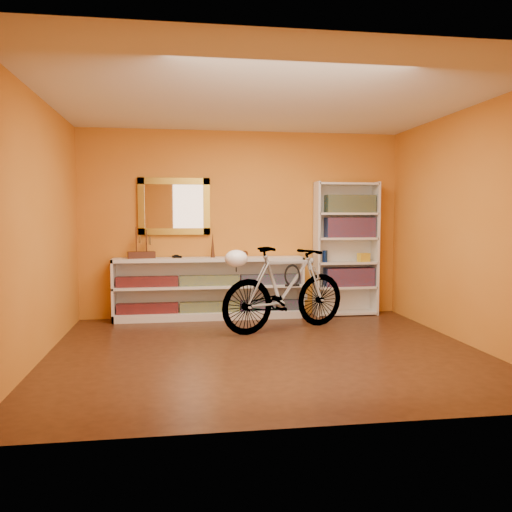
{
  "coord_description": "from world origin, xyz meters",
  "views": [
    {
      "loc": [
        -0.9,
        -5.31,
        1.42
      ],
      "look_at": [
        0.0,
        0.7,
        0.95
      ],
      "focal_mm": 36.55,
      "sensor_mm": 36.0,
      "label": 1
    }
  ],
  "objects": [
    {
      "name": "helmet",
      "position": [
        -0.23,
        0.7,
        0.92
      ],
      "size": [
        0.27,
        0.26,
        0.2
      ],
      "primitive_type": "ellipsoid",
      "color": "white",
      "rests_on": "bicycle"
    },
    {
      "name": "bookcase",
      "position": [
        1.47,
        1.84,
        0.95
      ],
      "size": [
        0.9,
        0.3,
        1.9
      ],
      "primitive_type": null,
      "color": "silver",
      "rests_on": "floor"
    },
    {
      "name": "travel_mug",
      "position": [
        1.16,
        1.82,
        0.85
      ],
      "size": [
        0.07,
        0.07,
        0.17
      ],
      "primitive_type": "cylinder",
      "color": "navy",
      "rests_on": "bookcase"
    },
    {
      "name": "console_unit",
      "position": [
        -0.48,
        1.81,
        0.42
      ],
      "size": [
        2.6,
        0.35,
        0.85
      ],
      "primitive_type": null,
      "color": "silver",
      "rests_on": "floor"
    },
    {
      "name": "decorative_orb",
      "position": [
        0.01,
        1.81,
        0.89
      ],
      "size": [
        0.09,
        0.09,
        0.09
      ],
      "primitive_type": "sphere",
      "color": "#532F1C",
      "rests_on": "console_unit"
    },
    {
      "name": "bicycle",
      "position": [
        0.4,
        0.95,
        0.52
      ],
      "size": [
        1.08,
        1.83,
        1.05
      ],
      "primitive_type": "imported",
      "rotation": [
        0.0,
        0.0,
        1.94
      ],
      "color": "silver",
      "rests_on": "floor"
    },
    {
      "name": "book_row_a",
      "position": [
        1.52,
        1.84,
        0.55
      ],
      "size": [
        0.7,
        0.22,
        0.26
      ],
      "primitive_type": "cube",
      "color": "maroon",
      "rests_on": "bookcase"
    },
    {
      "name": "right_wall",
      "position": [
        2.25,
        0.0,
        1.3
      ],
      "size": [
        0.01,
        4.0,
        2.6
      ],
      "primitive_type": "cube",
      "color": "orange",
      "rests_on": "ground"
    },
    {
      "name": "floor",
      "position": [
        0.0,
        0.0,
        -0.01
      ],
      "size": [
        4.5,
        4.0,
        0.01
      ],
      "primitive_type": "cube",
      "color": "#32190E",
      "rests_on": "ground"
    },
    {
      "name": "model_ship",
      "position": [
        -1.39,
        1.81,
        1.06
      ],
      "size": [
        0.38,
        0.2,
        0.43
      ],
      "primitive_type": null,
      "rotation": [
        0.0,
        0.0,
        0.2
      ],
      "color": "#391A10",
      "rests_on": "console_unit"
    },
    {
      "name": "gilt_mirror",
      "position": [
        -0.95,
        1.97,
        1.55
      ],
      "size": [
        0.98,
        0.06,
        0.78
      ],
      "primitive_type": "cube",
      "color": "olive",
      "rests_on": "back_wall"
    },
    {
      "name": "ceiling",
      "position": [
        0.0,
        0.0,
        2.6
      ],
      "size": [
        4.5,
        4.0,
        0.01
      ],
      "primitive_type": "cube",
      "color": "silver",
      "rests_on": "ground"
    },
    {
      "name": "book_row_b",
      "position": [
        1.52,
        1.84,
        1.25
      ],
      "size": [
        0.7,
        0.22,
        0.28
      ],
      "primitive_type": "cube",
      "color": "maroon",
      "rests_on": "bookcase"
    },
    {
      "name": "wall_socket",
      "position": [
        0.9,
        1.99,
        0.25
      ],
      "size": [
        0.09,
        0.02,
        0.09
      ],
      "primitive_type": "cube",
      "color": "silver",
      "rests_on": "back_wall"
    },
    {
      "name": "bronze_ornament",
      "position": [
        -0.43,
        1.81,
        1.02
      ],
      "size": [
        0.06,
        0.06,
        0.34
      ],
      "primitive_type": "cone",
      "color": "#532F1C",
      "rests_on": "console_unit"
    },
    {
      "name": "cd_row_upper",
      "position": [
        -0.48,
        1.79,
        0.54
      ],
      "size": [
        2.5,
        0.13,
        0.14
      ],
      "primitive_type": "cube",
      "color": "navy",
      "rests_on": "console_unit"
    },
    {
      "name": "back_wall",
      "position": [
        0.0,
        2.0,
        1.3
      ],
      "size": [
        4.5,
        0.01,
        2.6
      ],
      "primitive_type": "cube",
      "color": "orange",
      "rests_on": "ground"
    },
    {
      "name": "book_row_c",
      "position": [
        1.52,
        1.84,
        1.59
      ],
      "size": [
        0.7,
        0.22,
        0.25
      ],
      "primitive_type": "cube",
      "color": "#194859",
      "rests_on": "bookcase"
    },
    {
      "name": "yellow_bag",
      "position": [
        1.72,
        1.8,
        0.83
      ],
      "size": [
        0.18,
        0.14,
        0.12
      ],
      "primitive_type": "cube",
      "rotation": [
        0.0,
        0.0,
        0.27
      ],
      "color": "gold",
      "rests_on": "bookcase"
    },
    {
      "name": "red_tin",
      "position": [
        1.27,
        1.87,
        1.55
      ],
      "size": [
        0.14,
        0.14,
        0.18
      ],
      "primitive_type": "cube",
      "rotation": [
        0.0,
        0.0,
        -0.05
      ],
      "color": "maroon",
      "rests_on": "bookcase"
    },
    {
      "name": "u_lock",
      "position": [
        0.5,
        0.98,
        0.68
      ],
      "size": [
        0.2,
        0.02,
        0.2
      ],
      "primitive_type": "torus",
      "rotation": [
        1.57,
        0.0,
        0.0
      ],
      "color": "black",
      "rests_on": "bicycle"
    },
    {
      "name": "toy_car",
      "position": [
        -0.92,
        1.81,
        0.85
      ],
      "size": [
        0.0,
        0.0,
        0.0
      ],
      "primitive_type": "imported",
      "rotation": [
        0.0,
        0.0,
        1.5
      ],
      "color": "black",
      "rests_on": "console_unit"
    },
    {
      "name": "cd_row_lower",
      "position": [
        -0.48,
        1.79,
        0.17
      ],
      "size": [
        2.5,
        0.13,
        0.14
      ],
      "primitive_type": "cube",
      "color": "black",
      "rests_on": "console_unit"
    },
    {
      "name": "left_wall",
      "position": [
        -2.25,
        0.0,
        1.3
      ],
      "size": [
        0.01,
        4.0,
        2.6
      ],
      "primitive_type": "cube",
      "color": "orange",
      "rests_on": "ground"
    }
  ]
}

